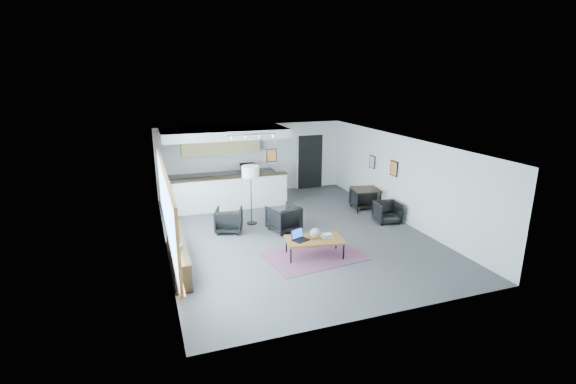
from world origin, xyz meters
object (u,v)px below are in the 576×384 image
object	(u,v)px
book_stack	(327,235)
dining_chair_far	(363,199)
armchair_right	(284,217)
laptop	(299,237)
ceramic_pot	(315,233)
dining_table	(366,191)
microwave	(248,167)
coffee_table	(315,240)
armchair_left	(229,219)
dining_chair_near	(387,213)
floor_lamp	(251,174)

from	to	relation	value
book_stack	dining_chair_far	size ratio (longest dim) A/B	0.47
armchair_right	laptop	bearing A→B (deg)	66.23
laptop	dining_chair_far	size ratio (longest dim) A/B	0.73
laptop	ceramic_pot	xyz separation A→B (m)	(0.42, -0.04, 0.05)
laptop	dining_table	world-z (taller)	laptop
microwave	coffee_table	bearing A→B (deg)	-92.30
ceramic_pot	dining_table	world-z (taller)	ceramic_pot
laptop	armchair_right	world-z (taller)	armchair_right
armchair_right	dining_chair_far	size ratio (longest dim) A/B	1.31
coffee_table	armchair_left	xyz separation A→B (m)	(-1.66, 2.37, -0.05)
coffee_table	dining_chair_near	distance (m)	3.41
laptop	coffee_table	bearing A→B (deg)	-34.29
dining_table	dining_chair_far	bearing A→B (deg)	90.00
laptop	dining_chair_near	xyz separation A→B (m)	(3.44, 1.44, -0.24)
dining_chair_near	dining_table	bearing A→B (deg)	97.84
laptop	microwave	bearing A→B (deg)	66.07
armchair_left	dining_table	xyz separation A→B (m)	(4.71, 0.48, 0.28)
laptop	dining_chair_far	world-z (taller)	laptop
floor_lamp	dining_chair_far	bearing A→B (deg)	3.46
book_stack	dining_chair_far	world-z (taller)	dining_chair_far
coffee_table	dining_chair_far	xyz separation A→B (m)	(3.05, 3.03, -0.12)
dining_table	dining_chair_near	size ratio (longest dim) A/B	1.64
ceramic_pot	floor_lamp	xyz separation A→B (m)	(-0.91, 2.76, 0.96)
armchair_right	microwave	bearing A→B (deg)	-105.53
coffee_table	armchair_right	size ratio (longest dim) A/B	1.86
coffee_table	floor_lamp	distance (m)	3.14
ceramic_pot	microwave	xyz separation A→B (m)	(-0.25, 5.74, 0.51)
book_stack	armchair_left	size ratio (longest dim) A/B	0.39
coffee_table	ceramic_pot	world-z (taller)	ceramic_pot
ceramic_pot	dining_chair_far	bearing A→B (deg)	44.76
ceramic_pot	floor_lamp	world-z (taller)	floor_lamp
book_stack	floor_lamp	bearing A→B (deg)	113.64
armchair_left	microwave	xyz separation A→B (m)	(1.44, 3.40, 0.73)
coffee_table	armchair_left	size ratio (longest dim) A/B	2.02
armchair_right	dining_chair_near	bearing A→B (deg)	156.47
floor_lamp	dining_chair_far	distance (m)	4.13
dining_table	microwave	world-z (taller)	microwave
armchair_right	floor_lamp	distance (m)	1.62
ceramic_pot	armchair_right	size ratio (longest dim) A/B	0.32
laptop	floor_lamp	size ratio (longest dim) A/B	0.25
ceramic_pot	book_stack	bearing A→B (deg)	-5.75
laptop	dining_chair_near	size ratio (longest dim) A/B	0.75
armchair_left	laptop	bearing A→B (deg)	138.15
dining_chair_far	floor_lamp	bearing A→B (deg)	8.32
armchair_left	dining_chair_near	distance (m)	4.79
armchair_right	coffee_table	bearing A→B (deg)	77.98
armchair_left	armchair_right	distance (m)	1.58
book_stack	dining_table	world-z (taller)	dining_table
armchair_left	dining_chair_far	bearing A→B (deg)	-152.94
floor_lamp	dining_table	bearing A→B (deg)	0.81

